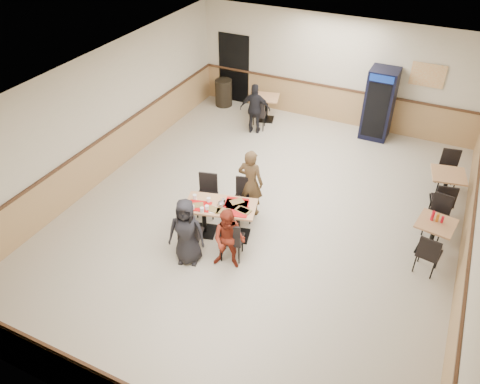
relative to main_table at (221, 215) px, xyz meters
The scene contains 20 objects.
ground 1.15m from the main_table, 60.56° to the left, with size 10.00×10.00×0.00m, color beige.
room_shell 4.14m from the main_table, 56.48° to the left, with size 10.00×10.00×10.00m.
main_table is the anchor object (origin of this frame).
main_chairs 0.06m from the main_table, 165.40° to the right, with size 1.61×1.90×0.95m.
diner_woman_left 0.98m from the main_table, 103.30° to the right, with size 0.69×0.45×1.40m, color black.
diner_woman_right 0.93m from the main_table, 53.02° to the right, with size 0.63×0.49×1.29m, color maroon.
diner_man_opposite 1.00m from the main_table, 76.70° to the left, with size 0.56×0.37×1.54m, color #513B23.
lone_diner 4.44m from the main_table, 105.20° to the left, with size 0.83×0.34×1.41m, color black.
tabletop_clutter 0.28m from the main_table, 29.53° to the right, with size 1.26×0.84×0.12m.
side_table_near 4.13m from the main_table, 18.44° to the left, with size 0.77×0.77×0.72m.
side_table_near_chair_south 3.98m from the main_table, 10.57° to the left, with size 0.42×0.42×0.91m, color black, non-canonical shape.
side_table_near_chair_north 4.34m from the main_table, 25.65° to the left, with size 0.42×0.42×0.91m, color black, non-canonical shape.
side_table_far 5.02m from the main_table, 38.10° to the left, with size 0.82×0.82×0.76m.
side_table_far_chair_south 4.67m from the main_table, 32.26° to the left, with size 0.44×0.44×0.96m, color black, non-canonical shape.
side_table_far_chair_north 5.41m from the main_table, 43.14° to the left, with size 0.44×0.44×0.96m, color black, non-canonical shape.
condiment_caddy 4.13m from the main_table, 19.24° to the left, with size 0.23×0.06×0.20m.
back_table 5.23m from the main_table, 102.84° to the left, with size 0.83×0.83×0.72m.
back_table_chair_lone 4.67m from the main_table, 104.42° to the left, with size 0.42×0.42×0.92m, color black, non-canonical shape.
pepsi_cooler 5.83m from the main_table, 70.85° to the left, with size 0.73×0.74×1.92m.
trash_bin 6.10m from the main_table, 116.66° to the left, with size 0.52×0.52×0.82m, color black.
Camera 1 is at (2.98, -7.32, 6.36)m, focal length 35.00 mm.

